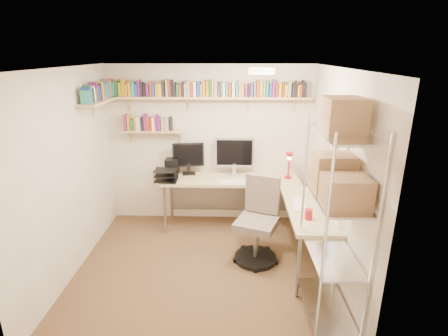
{
  "coord_description": "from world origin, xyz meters",
  "views": [
    {
      "loc": [
        0.39,
        -3.87,
        2.66
      ],
      "look_at": [
        0.27,
        0.55,
        1.19
      ],
      "focal_mm": 28.0,
      "sensor_mm": 36.0,
      "label": 1
    }
  ],
  "objects": [
    {
      "name": "wire_rack",
      "position": [
        1.36,
        -0.82,
        1.57
      ],
      "size": [
        0.46,
        0.92,
        2.29
      ],
      "rotation": [
        0.0,
        0.0,
        0.02
      ],
      "color": "silver",
      "rests_on": "ground"
    },
    {
      "name": "office_chair",
      "position": [
        0.72,
        0.28,
        0.48
      ],
      "size": [
        0.65,
        0.66,
        1.13
      ],
      "rotation": [
        0.0,
        0.0,
        -0.37
      ],
      "color": "black",
      "rests_on": "ground"
    },
    {
      "name": "ground",
      "position": [
        0.0,
        0.0,
        0.0
      ],
      "size": [
        3.2,
        3.2,
        0.0
      ],
      "primitive_type": "plane",
      "color": "#4F3622",
      "rests_on": "ground"
    },
    {
      "name": "corner_desk",
      "position": [
        0.5,
        0.93,
        0.81
      ],
      "size": [
        2.51,
        2.11,
        1.42
      ],
      "color": "beige",
      "rests_on": "ground"
    },
    {
      "name": "wall_shelves",
      "position": [
        -0.43,
        1.3,
        2.02
      ],
      "size": [
        3.12,
        1.09,
        0.8
      ],
      "color": "tan",
      "rests_on": "ground"
    },
    {
      "name": "room_shell",
      "position": [
        0.0,
        0.0,
        1.55
      ],
      "size": [
        3.24,
        3.04,
        2.52
      ],
      "color": "beige",
      "rests_on": "ground"
    }
  ]
}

